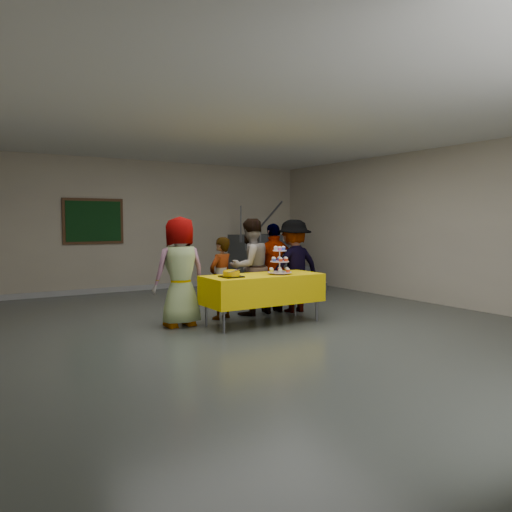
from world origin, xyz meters
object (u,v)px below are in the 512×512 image
Objects in this scene: schoolchild_d at (274,268)px; schoolchild_e at (294,266)px; staircase at (267,266)px; bake_table at (263,288)px; schoolchild_b at (221,278)px; schoolchild_c at (250,267)px; noticeboard at (94,221)px; cupcake_stand at (280,263)px; schoolchild_a at (180,272)px; bear_cake at (231,273)px.

schoolchild_e reaches higher than schoolchild_d.
staircase is (1.54, 3.23, -0.33)m from schoolchild_e.
schoolchild_b reaches higher than bake_table.
schoolchild_c is 0.69× the size of staircase.
schoolchild_b is 0.56× the size of staircase.
noticeboard is at bearing -98.15° from schoolchild_b.
cupcake_stand is 5.07m from noticeboard.
staircase reaches higher than cupcake_stand.
schoolchild_d is at bearing 168.55° from schoolchild_c.
schoolchild_b is at bearing 130.25° from cupcake_stand.
schoolchild_d is 0.35m from schoolchild_e.
staircase is 4.23m from noticeboard.
schoolchild_d is at bearing 45.87° from bake_table.
bake_table is 4.60m from staircase.
cupcake_stand is at bearing 85.56° from schoolchild_c.
schoolchild_e reaches higher than schoolchild_b.
cupcake_stand is 0.27× the size of schoolchild_e.
bake_table is at bearing -123.86° from staircase.
schoolchild_e is at bearing -179.51° from schoolchild_a.
cupcake_stand is at bearing 156.43° from schoolchild_a.
schoolchild_b is at bearing -0.34° from schoolchild_c.
schoolchild_d is (0.44, 0.80, -0.16)m from cupcake_stand.
schoolchild_c reaches higher than schoolchild_e.
schoolchild_c reaches higher than bake_table.
schoolchild_d is at bearing -120.99° from staircase.
bake_table is at bearing 154.98° from schoolchild_a.
cupcake_stand is at bearing -1.81° from bear_cake.
schoolchild_c is 0.48m from schoolchild_d.
noticeboard is at bearing -74.37° from schoolchild_c.
staircase is at bearing -134.86° from schoolchild_c.
schoolchild_a is 0.83m from schoolchild_b.
bear_cake is 0.23× the size of schoolchild_d.
schoolchild_e is at bearing 152.92° from schoolchild_b.
staircase is at bearing 56.14° from bake_table.
schoolchild_c is 3.86m from staircase.
cupcake_stand is at bearing -15.15° from bake_table.
cupcake_stand is 0.27× the size of schoolchild_a.
bear_cake is 1.50m from schoolchild_d.
schoolchild_e is (2.19, 0.09, -0.02)m from schoolchild_a.
schoolchild_b is (-0.37, 0.69, 0.12)m from bake_table.
cupcake_stand is 0.84m from schoolchild_c.
bake_table is 1.21m from schoolchild_e.
bear_cake is 0.21× the size of schoolchild_a.
schoolchild_a is 1.42m from schoolchild_c.
schoolchild_e is 3.59m from staircase.
schoolchild_d is 0.96× the size of schoolchild_e.
staircase is at bearing -115.61° from schoolchild_e.
schoolchild_c is at bearing 3.86° from schoolchild_d.
noticeboard is (-0.85, 4.70, 0.77)m from bear_cake.
schoolchild_d is 3.62m from staircase.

